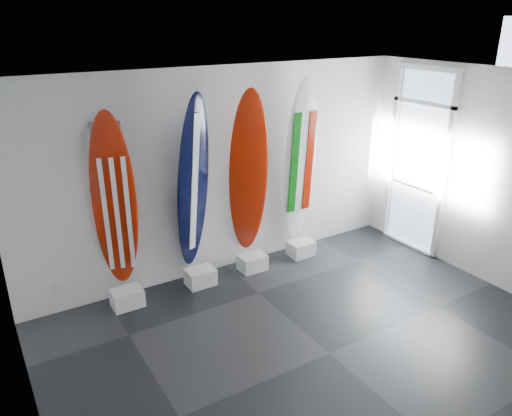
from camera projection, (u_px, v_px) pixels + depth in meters
floor at (329, 353)px, 5.64m from camera, size 6.00×6.00×0.00m
ceiling at (347, 86)px, 4.54m from camera, size 6.00×6.00×0.00m
wall_back at (224, 173)px, 7.08m from camera, size 6.00×0.00×6.00m
wall_left at (24, 322)px, 3.63m from camera, size 0.00×5.00×5.00m
wall_right at (511, 185)px, 6.55m from camera, size 0.00×5.00×5.00m
display_block_usa at (127, 298)px, 6.52m from camera, size 0.40×0.30×0.24m
surfboard_usa at (115, 203)px, 6.12m from camera, size 0.63×0.52×2.39m
display_block_navy at (201, 277)px, 7.04m from camera, size 0.40×0.30×0.24m
surfboard_navy at (193, 184)px, 6.62m from camera, size 0.66×0.53×2.51m
display_block_swiss at (252, 262)px, 7.46m from camera, size 0.40×0.30×0.24m
surfboard_swiss at (248, 174)px, 7.04m from camera, size 0.67×0.59×2.51m
display_block_italy at (301, 248)px, 7.91m from camera, size 0.40×0.30×0.24m
surfboard_italy at (300, 163)px, 7.47m from camera, size 0.58×0.27×2.58m
wall_outlet at (57, 289)px, 6.29m from camera, size 0.09×0.02×0.13m
glass_door at (418, 163)px, 7.79m from camera, size 0.12×1.16×2.85m
balcony at (463, 202)px, 8.78m from camera, size 2.80×2.20×1.20m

